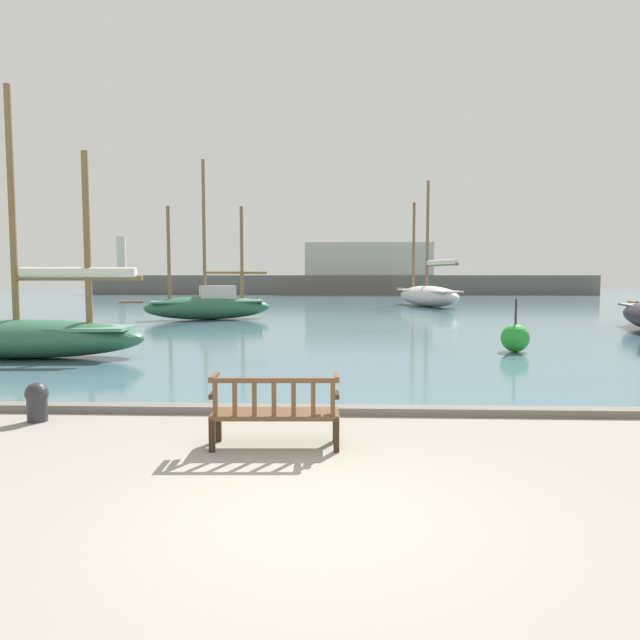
{
  "coord_description": "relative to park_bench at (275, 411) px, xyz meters",
  "views": [
    {
      "loc": [
        0.34,
        -4.96,
        2.16
      ],
      "look_at": [
        -0.25,
        10.0,
        1.0
      ],
      "focal_mm": 32.0,
      "sensor_mm": 36.0,
      "label": 1
    }
  ],
  "objects": [
    {
      "name": "quay_edge_kerb",
      "position": [
        0.5,
        1.79,
        -0.41
      ],
      "size": [
        40.0,
        0.3,
        0.12
      ],
      "primitive_type": "cube",
      "color": "slate",
      "rests_on": "ground"
    },
    {
      "name": "mooring_bollard",
      "position": [
        -3.7,
        1.15,
        -0.15
      ],
      "size": [
        0.33,
        0.33,
        0.58
      ],
      "color": "#2D2D33",
      "rests_on": "ground"
    },
    {
      "name": "far_breakwater",
      "position": [
        1.05,
        56.39,
        1.4
      ],
      "size": [
        55.92,
        2.4,
        6.53
      ],
      "color": "#66605B",
      "rests_on": "ground"
    },
    {
      "name": "ground_plane",
      "position": [
        0.5,
        -2.06,
        -0.47
      ],
      "size": [
        160.0,
        160.0,
        0.0
      ],
      "primitive_type": "plane",
      "color": "gray"
    },
    {
      "name": "sailboat_mid_port",
      "position": [
        -7.22,
        7.03,
        0.26
      ],
      "size": [
        6.2,
        2.02,
        6.77
      ],
      "color": "#2D6647",
      "rests_on": "harbor_water"
    },
    {
      "name": "park_bench",
      "position": [
        0.0,
        0.0,
        0.0
      ],
      "size": [
        1.62,
        0.58,
        0.92
      ],
      "color": "#322113",
      "rests_on": "ground"
    },
    {
      "name": "sailboat_far_starboard",
      "position": [
        6.67,
        32.05,
        0.46
      ],
      "size": [
        4.38,
        8.84,
        8.48
      ],
      "color": "silver",
      "rests_on": "harbor_water"
    },
    {
      "name": "channel_buoy",
      "position": [
        5.57,
        8.68,
        -0.0
      ],
      "size": [
        0.76,
        0.76,
        1.46
      ],
      "color": "green",
      "rests_on": "harbor_water"
    },
    {
      "name": "sailboat_nearest_starboard",
      "position": [
        -5.53,
        19.9,
        0.34
      ],
      "size": [
        6.86,
        3.52,
        7.51
      ],
      "color": "#2D6647",
      "rests_on": "harbor_water"
    },
    {
      "name": "harbor_water",
      "position": [
        0.5,
        41.94,
        -0.43
      ],
      "size": [
        100.0,
        80.0,
        0.08
      ],
      "primitive_type": "cube",
      "color": "slate",
      "rests_on": "ground"
    }
  ]
}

